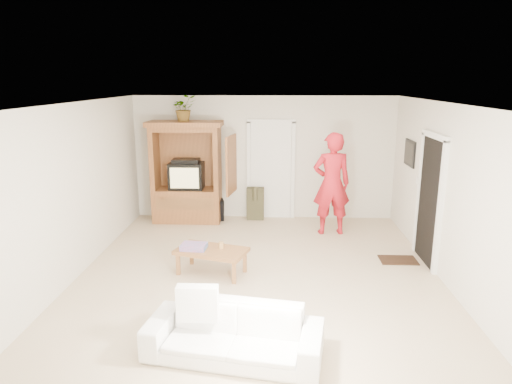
{
  "coord_description": "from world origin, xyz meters",
  "views": [
    {
      "loc": [
        0.24,
        -6.56,
        2.93
      ],
      "look_at": [
        -0.06,
        0.6,
        1.15
      ],
      "focal_mm": 32.0,
      "sensor_mm": 36.0,
      "label": 1
    }
  ],
  "objects_px": {
    "armoire": "(188,179)",
    "coffee_table": "(212,252)",
    "sofa": "(234,333)",
    "man": "(332,184)"
  },
  "relations": [
    {
      "from": "armoire",
      "to": "man",
      "type": "height_order",
      "value": "armoire"
    },
    {
      "from": "man",
      "to": "sofa",
      "type": "relative_size",
      "value": 1.05
    },
    {
      "from": "armoire",
      "to": "sofa",
      "type": "xyz_separation_m",
      "value": [
        1.39,
        -4.86,
        -0.63
      ]
    },
    {
      "from": "sofa",
      "to": "armoire",
      "type": "bearing_deg",
      "value": 115.49
    },
    {
      "from": "man",
      "to": "sofa",
      "type": "distance_m",
      "value": 4.48
    },
    {
      "from": "sofa",
      "to": "coffee_table",
      "type": "bearing_deg",
      "value": 113.47
    },
    {
      "from": "sofa",
      "to": "coffee_table",
      "type": "distance_m",
      "value": 2.23
    },
    {
      "from": "man",
      "to": "armoire",
      "type": "bearing_deg",
      "value": -19.36
    },
    {
      "from": "armoire",
      "to": "man",
      "type": "relative_size",
      "value": 1.06
    },
    {
      "from": "armoire",
      "to": "coffee_table",
      "type": "bearing_deg",
      "value": -72.42
    }
  ]
}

